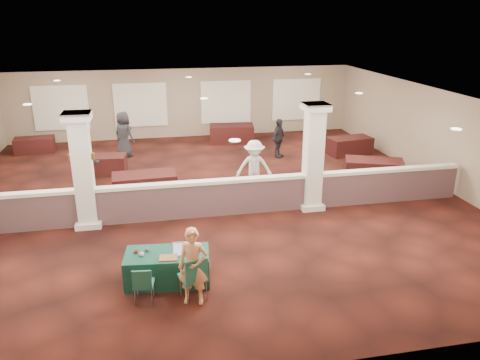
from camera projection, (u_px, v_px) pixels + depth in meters
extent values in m
plane|color=#401610|center=(207.00, 197.00, 15.13)|extent=(16.00, 16.00, 0.00)
cube|color=gray|center=(184.00, 103.00, 21.98)|extent=(16.00, 0.04, 3.20)
cube|color=gray|center=(271.00, 289.00, 7.21)|extent=(16.00, 0.04, 3.20)
cube|color=gray|center=(437.00, 137.00, 16.06)|extent=(0.04, 16.00, 3.20)
cube|color=silver|center=(204.00, 98.00, 14.05)|extent=(16.00, 16.00, 0.02)
cube|color=brown|center=(213.00, 199.00, 13.58)|extent=(15.60, 0.20, 1.00)
cube|color=silver|center=(213.00, 182.00, 13.39)|extent=(15.60, 0.28, 0.10)
cube|color=white|center=(83.00, 171.00, 12.56)|extent=(0.50, 0.50, 3.20)
cube|color=white|center=(89.00, 223.00, 13.08)|extent=(0.70, 0.70, 0.16)
cube|color=white|center=(77.00, 116.00, 12.06)|extent=(0.72, 0.72, 0.20)
cube|color=white|center=(313.00, 157.00, 13.76)|extent=(0.50, 0.50, 3.20)
cube|color=white|center=(310.00, 205.00, 14.27)|extent=(0.70, 0.70, 0.16)
cube|color=white|center=(316.00, 107.00, 13.25)|extent=(0.72, 0.72, 0.20)
cylinder|color=brown|center=(70.00, 157.00, 12.38)|extent=(0.12, 0.12, 0.18)
cylinder|color=white|center=(70.00, 157.00, 12.38)|extent=(0.09, 0.09, 0.10)
cylinder|color=brown|center=(92.00, 156.00, 12.48)|extent=(0.12, 0.12, 0.18)
cylinder|color=white|center=(92.00, 156.00, 12.48)|extent=(0.09, 0.09, 0.10)
cube|color=#103C37|center=(168.00, 267.00, 10.26)|extent=(1.90, 1.09, 0.70)
cube|color=#1E594D|center=(193.00, 277.00, 9.60)|extent=(0.62, 0.62, 0.07)
cube|color=#1E594D|center=(197.00, 271.00, 9.32)|extent=(0.48, 0.18, 0.48)
cylinder|color=gray|center=(188.00, 296.00, 9.43)|extent=(0.03, 0.03, 0.46)
cylinder|color=gray|center=(206.00, 291.00, 9.61)|extent=(0.03, 0.03, 0.46)
cylinder|color=gray|center=(180.00, 286.00, 9.78)|extent=(0.03, 0.03, 0.46)
cylinder|color=gray|center=(199.00, 281.00, 9.95)|extent=(0.03, 0.03, 0.46)
cube|color=#1E594D|center=(144.00, 284.00, 9.54)|extent=(0.45, 0.45, 0.05)
cube|color=#1E594D|center=(142.00, 279.00, 9.29)|extent=(0.39, 0.09, 0.39)
cylinder|color=gray|center=(135.00, 298.00, 9.44)|extent=(0.02, 0.02, 0.37)
cylinder|color=gray|center=(152.00, 297.00, 9.46)|extent=(0.02, 0.02, 0.37)
cylinder|color=gray|center=(137.00, 289.00, 9.76)|extent=(0.02, 0.02, 0.37)
cylinder|color=gray|center=(154.00, 288.00, 9.78)|extent=(0.02, 0.02, 0.37)
imported|color=tan|center=(193.00, 266.00, 9.36)|extent=(0.68, 0.53, 1.65)
cube|color=black|center=(102.00, 165.00, 17.15)|extent=(1.81, 1.04, 0.70)
cube|color=black|center=(145.00, 186.00, 14.92)|extent=(2.05, 1.12, 0.81)
cube|color=black|center=(374.00, 171.00, 16.36)|extent=(2.18, 1.64, 0.79)
cube|color=black|center=(35.00, 145.00, 19.83)|extent=(1.65, 0.93, 0.65)
cube|color=black|center=(232.00, 134.00, 21.36)|extent=(2.10, 1.24, 0.81)
cube|color=black|center=(350.00, 146.00, 19.54)|extent=(1.90, 1.16, 0.73)
imported|color=black|center=(85.00, 166.00, 15.16)|extent=(1.03, 0.87, 1.88)
imported|color=silver|center=(254.00, 167.00, 15.12)|extent=(1.23, 0.75, 1.80)
imported|color=black|center=(278.00, 138.00, 19.00)|extent=(0.97, 0.99, 1.61)
imported|color=black|center=(124.00, 135.00, 19.04)|extent=(1.03, 0.98, 1.87)
cube|color=silver|center=(180.00, 253.00, 10.12)|extent=(0.34, 0.25, 0.02)
cube|color=silver|center=(180.00, 246.00, 10.18)|extent=(0.31, 0.04, 0.21)
cube|color=silver|center=(180.00, 247.00, 10.18)|extent=(0.29, 0.03, 0.18)
cube|color=#C2641F|center=(168.00, 258.00, 9.92)|extent=(0.41, 0.33, 0.03)
sphere|color=beige|center=(142.00, 254.00, 9.99)|extent=(0.11, 0.11, 0.11)
sphere|color=maroon|center=(136.00, 251.00, 10.11)|extent=(0.10, 0.10, 0.10)
sphere|color=#55555A|center=(147.00, 249.00, 10.20)|extent=(0.10, 0.10, 0.10)
cube|color=red|center=(195.00, 258.00, 9.94)|extent=(0.12, 0.04, 0.01)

